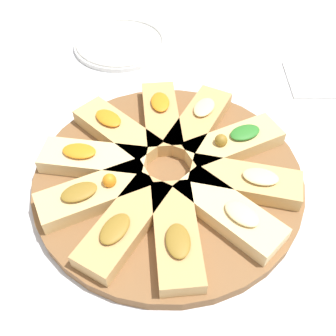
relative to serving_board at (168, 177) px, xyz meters
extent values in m
plane|color=silver|center=(0.00, 0.00, -0.01)|extent=(3.00, 3.00, 0.00)
cylinder|color=brown|center=(0.00, 0.00, 0.00)|extent=(0.44, 0.44, 0.02)
cube|color=#DBB775|center=(-0.02, 0.12, 0.02)|extent=(0.09, 0.18, 0.03)
ellipsoid|color=olive|center=(-0.02, 0.14, 0.04)|extent=(0.04, 0.06, 0.01)
sphere|color=orange|center=(-0.02, 0.10, 0.04)|extent=(0.02, 0.02, 0.02)
cube|color=tan|center=(-0.09, 0.09, 0.02)|extent=(0.16, 0.17, 0.03)
ellipsoid|color=olive|center=(-0.10, 0.10, 0.04)|extent=(0.06, 0.06, 0.01)
cube|color=tan|center=(-0.12, 0.02, 0.02)|extent=(0.18, 0.09, 0.03)
ellipsoid|color=olive|center=(-0.14, 0.03, 0.04)|extent=(0.06, 0.04, 0.01)
cube|color=#E5C689|center=(-0.11, -0.06, 0.02)|extent=(0.18, 0.14, 0.03)
ellipsoid|color=beige|center=(-0.12, -0.07, 0.04)|extent=(0.06, 0.06, 0.01)
cube|color=tan|center=(-0.06, -0.11, 0.02)|extent=(0.14, 0.18, 0.03)
ellipsoid|color=beige|center=(-0.07, -0.13, 0.04)|extent=(0.06, 0.06, 0.01)
cube|color=#DBB775|center=(0.02, -0.12, 0.02)|extent=(0.09, 0.18, 0.03)
ellipsoid|color=#2D7A28|center=(0.03, -0.14, 0.04)|extent=(0.04, 0.06, 0.01)
sphere|color=olive|center=(0.02, -0.10, 0.04)|extent=(0.02, 0.02, 0.02)
cube|color=tan|center=(0.09, -0.08, 0.02)|extent=(0.17, 0.16, 0.03)
ellipsoid|color=beige|center=(0.11, -0.10, 0.04)|extent=(0.06, 0.06, 0.01)
cube|color=tan|center=(0.12, -0.02, 0.02)|extent=(0.18, 0.09, 0.03)
ellipsoid|color=orange|center=(0.14, -0.03, 0.04)|extent=(0.06, 0.04, 0.01)
cube|color=tan|center=(0.11, 0.06, 0.02)|extent=(0.18, 0.14, 0.03)
ellipsoid|color=orange|center=(0.12, 0.07, 0.04)|extent=(0.06, 0.06, 0.01)
cube|color=#E5C689|center=(0.05, 0.11, 0.02)|extent=(0.13, 0.18, 0.03)
ellipsoid|color=orange|center=(0.06, 0.13, 0.04)|extent=(0.05, 0.06, 0.01)
cylinder|color=white|center=(0.43, -0.01, 0.00)|extent=(0.22, 0.22, 0.01)
torus|color=white|center=(0.43, -0.01, 0.00)|extent=(0.21, 0.21, 0.01)
cube|color=white|center=(0.18, -0.37, -0.01)|extent=(0.15, 0.14, 0.01)
camera|label=1|loc=(-0.40, 0.11, 0.50)|focal=42.00mm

